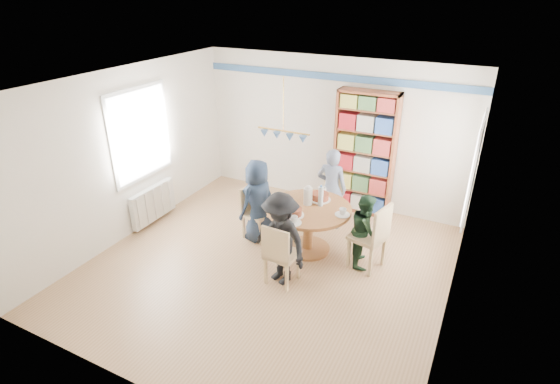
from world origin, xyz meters
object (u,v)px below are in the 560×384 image
Objects in this scene: radiator at (153,203)px; person_near at (280,239)px; chair_near at (279,253)px; person_far at (331,189)px; bookshelf at (364,155)px; person_right at (365,230)px; chair_right at (373,234)px; dining_table at (309,218)px; chair_left at (253,209)px; person_left at (258,201)px; chair_far at (330,197)px.

person_near is at bearing -10.77° from radiator.
chair_near is (2.76, -0.60, 0.16)m from radiator.
chair_near is 1.85m from person_far.
person_right is at bearing -71.23° from bookshelf.
person_right is at bearing 150.42° from chair_right.
chair_right is 0.16m from person_right.
person_near is at bearing -91.90° from dining_table.
person_near is at bearing -43.34° from chair_left.
chair_near is at bearing 85.57° from person_far.
radiator is 1.96m from person_left.
chair_far is 1.31m from person_right.
person_right is 0.83× the size of person_near.
radiator is 3.06m from chair_far.
chair_far is at bearing 26.39° from radiator.
person_far reaches higher than chair_near.
person_near is at bearing 119.92° from person_right.
dining_table is 1.25× the size of chair_right.
person_far is at bearing 137.65° from chair_right.
chair_left is at bearing 156.52° from person_near.
chair_right is at bearing 134.59° from person_far.
dining_table is 0.88m from person_far.
chair_left reaches higher than radiator.
dining_table is at bearing 0.29° from chair_left.
person_right is at bearing 6.61° from radiator.
person_near is (0.95, -0.89, 0.19)m from chair_left.
bookshelf is (1.20, 1.70, 0.41)m from person_left.
chair_right is 1.89m from person_left.
dining_table is (2.77, 0.38, 0.21)m from radiator.
person_left reaches higher than person_near.
bookshelf is at bearing 82.71° from chair_near.
radiator is at bearing 167.70° from chair_near.
person_left is at bearing -179.96° from chair_right.
chair_left is 1.37m from chair_far.
person_left reaches higher than chair_near.
radiator is 1.14× the size of chair_left.
chair_right reaches higher than chair_near.
radiator is at bearing -64.82° from person_left.
dining_table is 1.39× the size of chair_near.
chair_far is 0.77× the size of person_right.
dining_table reaches higher than radiator.
dining_table is 1.48× the size of chair_left.
chair_near is at bearing -137.45° from chair_right.
chair_right reaches higher than dining_table.
chair_near is (0.02, -1.96, 0.04)m from chair_far.
chair_near is 1.29m from person_left.
bookshelf is at bearing 159.81° from person_left.
person_far reaches higher than dining_table.
person_near is at bearing -140.66° from chair_right.
bookshelf is at bearing 33.39° from radiator.
chair_right reaches higher than chair_far.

